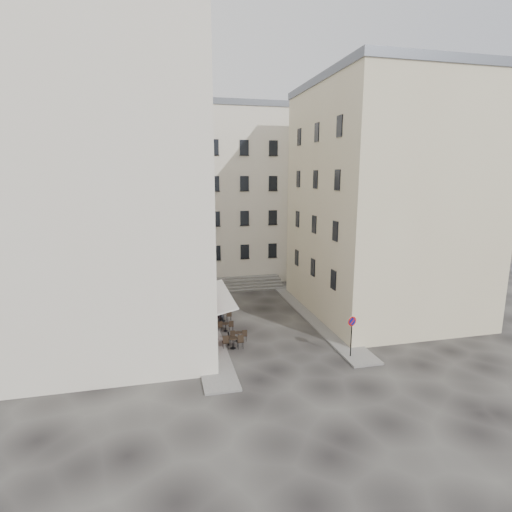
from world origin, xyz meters
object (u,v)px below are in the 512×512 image
object	(u,v)px
no_parking_sign	(352,329)
bistro_table_b	(238,336)
pedestrian	(221,314)
bistro_table_a	(233,342)

from	to	relation	value
no_parking_sign	bistro_table_b	world-z (taller)	no_parking_sign
pedestrian	bistro_table_a	bearing A→B (deg)	74.58
no_parking_sign	pedestrian	distance (m)	10.53
pedestrian	no_parking_sign	bearing A→B (deg)	115.91
no_parking_sign	bistro_table_b	xyz separation A→B (m)	(-6.42, 4.15, -1.52)
bistro_table_a	bistro_table_b	distance (m)	1.25
no_parking_sign	bistro_table_a	bearing A→B (deg)	142.78
bistro_table_a	pedestrian	size ratio (longest dim) A/B	0.82
no_parking_sign	bistro_table_a	distance (m)	7.76
bistro_table_a	pedestrian	distance (m)	4.68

